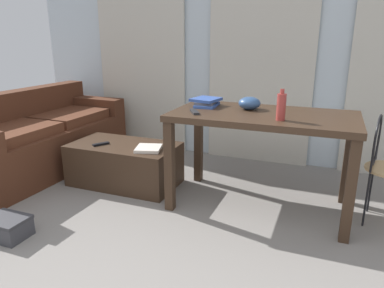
% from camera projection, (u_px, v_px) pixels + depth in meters
% --- Properties ---
extents(ground_plane, '(7.31, 7.31, 0.00)m').
position_uv_depth(ground_plane, '(201.00, 240.00, 2.53)').
color(ground_plane, gray).
extents(wall_back, '(5.68, 0.10, 2.58)m').
position_uv_depth(wall_back, '(263.00, 45.00, 3.86)').
color(wall_back, silver).
rests_on(wall_back, ground).
extents(curtains, '(4.04, 0.03, 2.17)m').
position_uv_depth(curtains, '(260.00, 65.00, 3.85)').
color(curtains, beige).
rests_on(curtains, ground).
extents(couch, '(0.88, 1.94, 0.83)m').
position_uv_depth(couch, '(39.00, 139.00, 3.81)').
color(couch, '#4C2819').
rests_on(couch, ground).
extents(coffee_table, '(1.01, 0.55, 0.40)m').
position_uv_depth(coffee_table, '(125.00, 164.00, 3.44)').
color(coffee_table, '#382619').
rests_on(coffee_table, ground).
extents(craft_table, '(1.44, 0.77, 0.80)m').
position_uv_depth(craft_table, '(263.00, 127.00, 2.85)').
color(craft_table, '#382619').
rests_on(craft_table, ground).
extents(bottle_near, '(0.07, 0.07, 0.23)m').
position_uv_depth(bottle_near, '(281.00, 107.00, 2.55)').
color(bottle_near, '#99332D').
rests_on(bottle_near, craft_table).
extents(bowl, '(0.18, 0.18, 0.10)m').
position_uv_depth(bowl, '(249.00, 103.00, 2.94)').
color(bowl, '#2D4C7A').
rests_on(bowl, craft_table).
extents(book_stack, '(0.25, 0.28, 0.07)m').
position_uv_depth(book_stack, '(206.00, 102.00, 3.09)').
color(book_stack, '#33519E').
rests_on(book_stack, craft_table).
extents(tv_remote_on_table, '(0.13, 0.17, 0.02)m').
position_uv_depth(tv_remote_on_table, '(194.00, 112.00, 2.82)').
color(tv_remote_on_table, '#232326').
rests_on(tv_remote_on_table, craft_table).
extents(tv_remote_primary, '(0.12, 0.15, 0.02)m').
position_uv_depth(tv_remote_primary, '(101.00, 144.00, 3.36)').
color(tv_remote_primary, black).
rests_on(tv_remote_primary, coffee_table).
extents(magazine, '(0.27, 0.28, 0.03)m').
position_uv_depth(magazine, '(149.00, 148.00, 3.21)').
color(magazine, silver).
rests_on(magazine, coffee_table).
extents(shoebox, '(0.30, 0.22, 0.15)m').
position_uv_depth(shoebox, '(7.00, 227.00, 2.55)').
color(shoebox, '#38383D').
rests_on(shoebox, ground).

